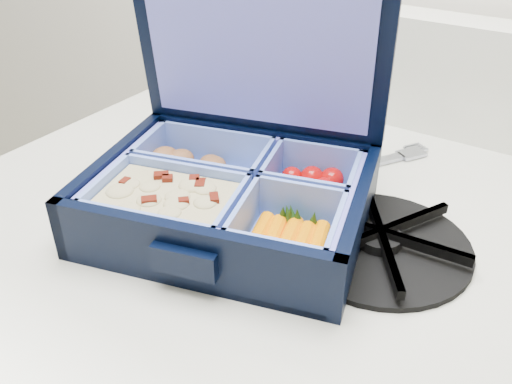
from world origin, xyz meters
The scene contains 4 objects.
bento_box centered at (-0.14, 1.63, 0.92)m, with size 0.25×0.20×0.06m, color black, non-canonical shape.
burner_grate centered at (-0.01, 1.67, 0.90)m, with size 0.17×0.17×0.02m, color black.
burner_grate_rear centered at (-0.29, 1.82, 0.90)m, with size 0.18×0.18×0.02m, color black.
fork centered at (-0.09, 1.78, 0.89)m, with size 0.03×0.19×0.01m, color #9DA0AF, non-canonical shape.
Camera 1 is at (0.11, 1.29, 1.19)m, focal length 38.00 mm.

